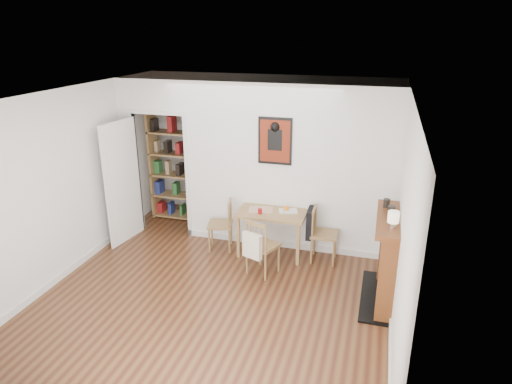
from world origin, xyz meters
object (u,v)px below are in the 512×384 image
(chair_front, at_px, (262,246))
(bookshelf, at_px, (174,164))
(chair_right, at_px, (323,234))
(ceramic_jar_b, at_px, (387,203))
(fireplace, at_px, (388,257))
(notebook, at_px, (288,211))
(orange_fruit, at_px, (286,208))
(dining_table, at_px, (272,216))
(ceramic_jar_a, at_px, (391,210))
(chair_left, at_px, (220,225))
(red_glass, at_px, (260,211))
(mantel_lamp, at_px, (393,218))

(chair_front, xyz_separation_m, bookshelf, (-2.07, 1.58, 0.59))
(chair_right, distance_m, ceramic_jar_b, 1.25)
(fireplace, bearing_deg, notebook, 148.70)
(orange_fruit, bearing_deg, chair_right, -9.76)
(dining_table, xyz_separation_m, fireplace, (1.73, -0.85, -0.01))
(dining_table, relative_size, ceramic_jar_a, 8.97)
(chair_left, xyz_separation_m, red_glass, (0.67, -0.07, 0.34))
(chair_left, bearing_deg, orange_fruit, 8.30)
(dining_table, height_order, ceramic_jar_b, ceramic_jar_b)
(chair_right, relative_size, red_glass, 10.22)
(chair_left, relative_size, fireplace, 0.66)
(dining_table, relative_size, chair_front, 1.22)
(chair_right, distance_m, orange_fruit, 0.68)
(chair_left, xyz_separation_m, ceramic_jar_a, (2.54, -0.70, 0.81))
(chair_front, height_order, mantel_lamp, mantel_lamp)
(chair_right, xyz_separation_m, ceramic_jar_b, (0.86, -0.49, 0.77))
(red_glass, distance_m, orange_fruit, 0.42)
(red_glass, bearing_deg, orange_fruit, 32.05)
(chair_front, relative_size, notebook, 3.03)
(red_glass, bearing_deg, fireplace, -20.52)
(chair_right, height_order, bookshelf, bookshelf)
(chair_front, distance_m, ceramic_jar_a, 1.87)
(dining_table, relative_size, fireplace, 0.83)
(bookshelf, distance_m, ceramic_jar_a, 4.14)
(fireplace, bearing_deg, ceramic_jar_b, 103.58)
(chair_left, bearing_deg, notebook, 6.99)
(red_glass, relative_size, ceramic_jar_b, 0.76)
(mantel_lamp, bearing_deg, chair_front, 162.42)
(bookshelf, bearing_deg, chair_right, -18.54)
(chair_left, height_order, fireplace, fireplace)
(red_glass, bearing_deg, ceramic_jar_b, -11.59)
(chair_right, relative_size, chair_front, 1.00)
(chair_right, distance_m, ceramic_jar_a, 1.41)
(chair_left, distance_m, mantel_lamp, 2.92)
(orange_fruit, height_order, notebook, orange_fruit)
(chair_left, xyz_separation_m, fireplace, (2.56, -0.78, 0.21))
(bookshelf, distance_m, orange_fruit, 2.43)
(red_glass, xyz_separation_m, mantel_lamp, (1.88, -1.04, 0.54))
(chair_left, relative_size, orange_fruit, 10.37)
(chair_front, xyz_separation_m, notebook, (0.22, 0.70, 0.29))
(notebook, distance_m, ceramic_jar_b, 1.61)
(ceramic_jar_b, bearing_deg, bookshelf, 158.66)
(ceramic_jar_b, bearing_deg, mantel_lamp, -83.40)
(chair_right, height_order, red_glass, chair_right)
(notebook, bearing_deg, chair_left, -173.01)
(orange_fruit, relative_size, mantel_lamp, 0.38)
(chair_left, height_order, bookshelf, bookshelf)
(chair_left, distance_m, notebook, 1.12)
(chair_left, bearing_deg, dining_table, 4.87)
(mantel_lamp, height_order, ceramic_jar_a, mantel_lamp)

